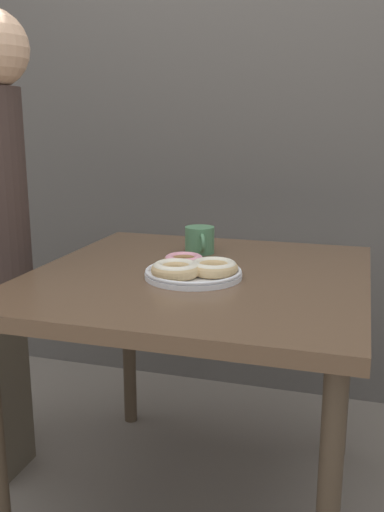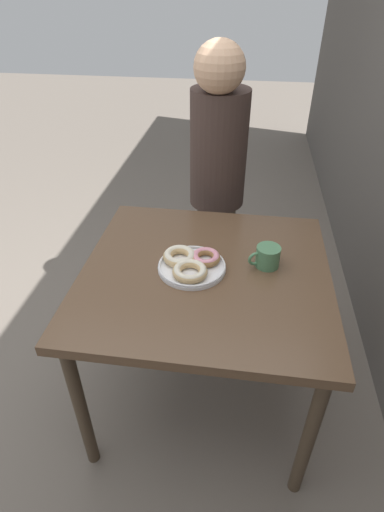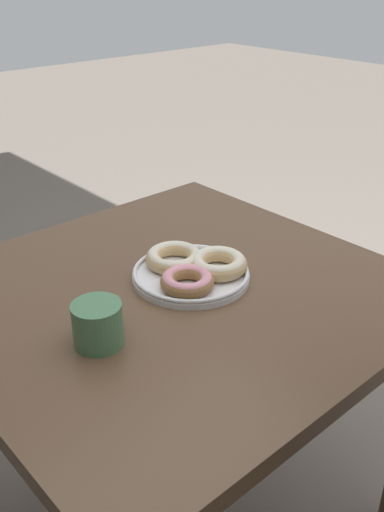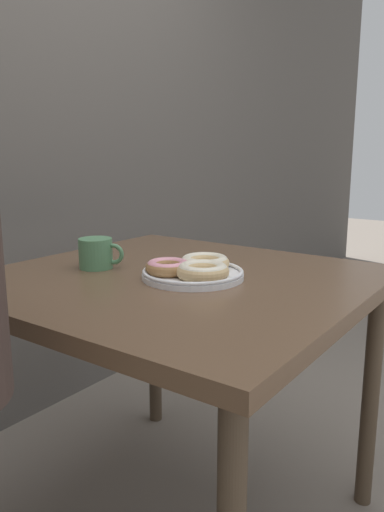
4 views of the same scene
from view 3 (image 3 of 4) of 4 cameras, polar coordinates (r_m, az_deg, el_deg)
name	(u,v)px [view 3 (image 3 of 4)]	position (r m, az deg, el deg)	size (l,w,h in m)	color
ground_plane	(237,470)	(1.88, 4.52, -20.59)	(14.00, 14.00, 0.00)	#70665B
dining_table	(173,318)	(1.31, -1.88, -6.22)	(0.93, 0.96, 0.75)	brown
donut_plate	(193,269)	(1.28, 0.13, -1.30)	(0.29, 0.27, 0.05)	white
coffee_mug	(98,323)	(1.08, -9.34, -6.63)	(0.09, 0.13, 0.09)	#4C7F56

